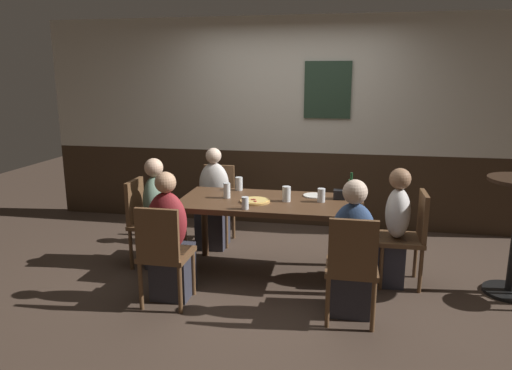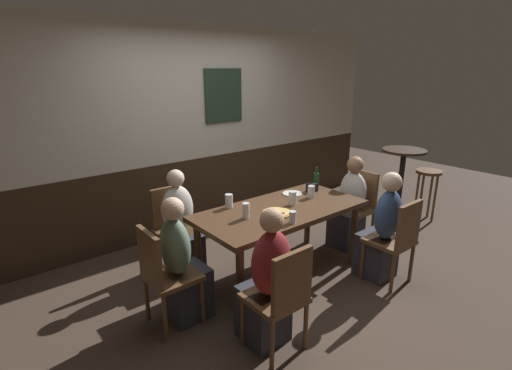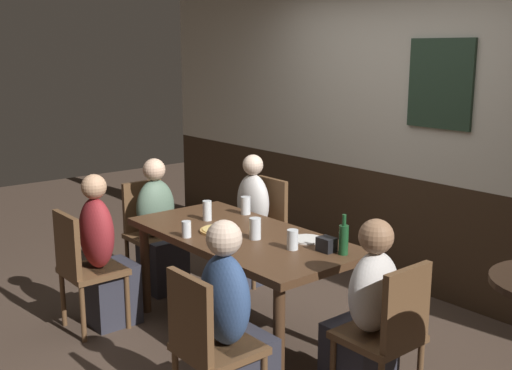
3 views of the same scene
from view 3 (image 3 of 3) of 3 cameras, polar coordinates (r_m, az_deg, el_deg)
name	(u,v)px [view 3 (image 3 of 3)]	position (r m, az deg, el deg)	size (l,w,h in m)	color
ground_plane	(243,333)	(4.55, -1.23, -13.44)	(12.00, 12.00, 0.00)	#423328
wall_back	(397,132)	(5.32, 12.86, 4.74)	(6.40, 0.13, 2.60)	#332316
dining_table	(242,245)	(4.31, -1.27, -5.55)	(1.73, 0.84, 0.74)	#472D1C
chair_left_far	(263,223)	(5.42, 0.67, -3.52)	(0.40, 0.40, 0.88)	brown
chair_head_west	(149,227)	(5.37, -9.77, -3.84)	(0.40, 0.40, 0.88)	brown
chair_right_near	(207,341)	(3.34, -4.49, -14.10)	(0.40, 0.40, 0.88)	brown
chair_head_east	(389,330)	(3.52, 12.12, -12.90)	(0.40, 0.40, 0.88)	brown
chair_left_near	(83,264)	(4.58, -15.62, -7.03)	(0.40, 0.40, 0.88)	brown
person_left_far	(249,230)	(5.33, -0.68, -4.15)	(0.34, 0.37, 1.11)	#2D2D38
person_head_west	(159,235)	(5.25, -8.86, -4.59)	(0.37, 0.34, 1.11)	#2D2D38
person_right_near	(232,336)	(3.43, -2.20, -13.69)	(0.34, 0.37, 1.13)	#2D2D38
person_head_east	(365,326)	(3.63, 10.01, -12.66)	(0.37, 0.34, 1.09)	#2D2D38
person_left_near	(104,263)	(4.65, -13.75, -6.94)	(0.34, 0.37, 1.13)	#2D2D38
pizza	(220,230)	(4.33, -3.32, -4.15)	(0.28, 0.28, 0.03)	tan
beer_glass_tall	(246,206)	(4.76, -0.95, -1.94)	(0.08, 0.08, 0.14)	silver
highball_clear	(207,212)	(4.60, -4.50, -2.47)	(0.07, 0.07, 0.15)	silver
tumbler_water	(293,241)	(3.94, 3.37, -5.16)	(0.07, 0.07, 0.13)	silver
pint_glass_stout	(186,230)	(4.22, -6.40, -4.15)	(0.06, 0.06, 0.11)	silver
beer_glass_half	(255,230)	(4.15, -0.08, -4.14)	(0.08, 0.08, 0.14)	silver
beer_bottle_green	(344,239)	(3.87, 8.05, -4.91)	(0.06, 0.06, 0.26)	#194723
plate_white_large	(307,239)	(4.15, 4.71, -5.00)	(0.22, 0.22, 0.01)	white
condiment_caddy	(327,244)	(3.93, 6.50, -5.44)	(0.11, 0.09, 0.09)	black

